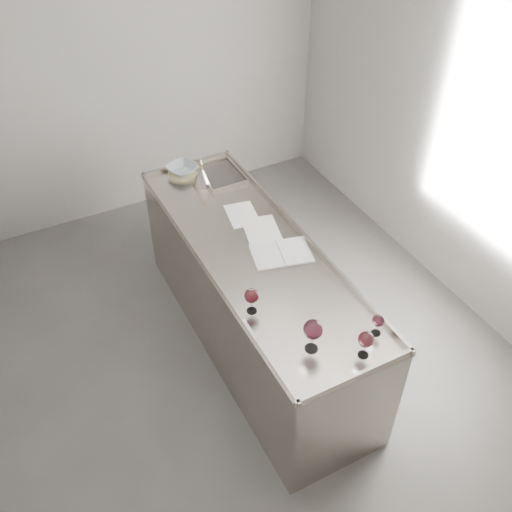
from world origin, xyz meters
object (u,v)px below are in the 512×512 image
wine_glass_left (252,296)px  wine_glass_small (378,321)px  counter (254,298)px  wine_glass_right (366,340)px  notebook (281,253)px  ceramic_bowl (183,169)px  wine_funnel (202,176)px  wine_glass_middle (313,330)px

wine_glass_left → wine_glass_small: (0.55, -0.48, -0.02)m
counter → wine_glass_right: bearing=-83.8°
wine_glass_left → notebook: size_ratio=0.40×
wine_glass_left → ceramic_bowl: wine_glass_left is taller
wine_glass_small → notebook: size_ratio=0.32×
counter → wine_glass_small: 1.17m
ceramic_bowl → counter: bearing=-85.9°
wine_glass_right → wine_funnel: size_ratio=0.76×
wine_glass_small → notebook: 0.87m
counter → wine_funnel: 1.03m
wine_funnel → wine_glass_right: bearing=-86.6°
wine_glass_right → notebook: 0.96m
wine_glass_right → wine_funnel: wine_funnel is taller
wine_glass_small → ceramic_bowl: wine_glass_small is taller
wine_glass_middle → counter: bearing=83.0°
counter → wine_glass_middle: bearing=-97.0°
counter → wine_glass_middle: (-0.11, -0.91, 0.62)m
counter → notebook: 0.51m
wine_glass_middle → notebook: size_ratio=0.49×
counter → wine_glass_right: 1.24m
wine_glass_right → wine_glass_left: bearing=124.1°
counter → wine_glass_left: size_ratio=13.94×
wine_glass_left → counter: bearing=61.2°
counter → notebook: counter is taller
wine_glass_small → ceramic_bowl: bearing=99.7°
wine_glass_middle → wine_funnel: bearing=86.4°
wine_glass_right → wine_glass_small: (0.16, 0.10, -0.02)m
counter → notebook: bearing=-42.8°
wine_glass_left → wine_glass_small: bearing=-41.3°
wine_glass_middle → notebook: (0.25, 0.78, -0.15)m
ceramic_bowl → wine_glass_small: bearing=-80.3°
wine_glass_left → wine_funnel: 1.41m
wine_glass_middle → wine_glass_right: wine_glass_middle is taller
notebook → wine_funnel: 1.02m
notebook → wine_funnel: wine_funnel is taller
counter → wine_funnel: (0.00, 0.88, 0.54)m
wine_glass_small → counter: bearing=105.6°
notebook → counter: bearing=151.0°
wine_glass_middle → ceramic_bowl: bearing=89.0°
wine_glass_right → notebook: bearing=88.8°
counter → wine_glass_right: wine_glass_right is taller
wine_glass_right → wine_funnel: bearing=93.4°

